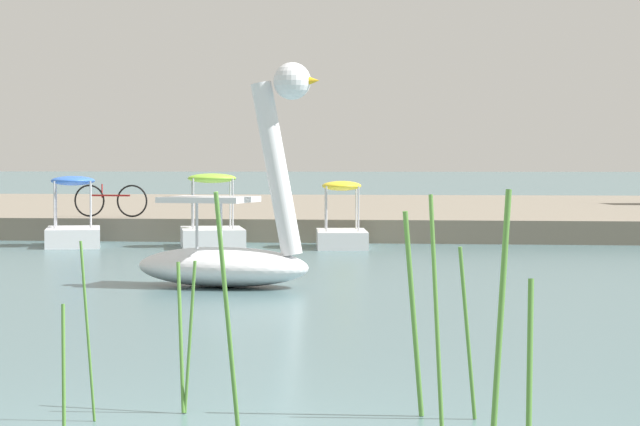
% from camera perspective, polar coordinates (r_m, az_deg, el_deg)
% --- Properties ---
extents(shore_bank_far, '(158.25, 22.39, 0.51)m').
position_cam_1_polar(shore_bank_far, '(38.79, 4.70, 0.03)').
color(shore_bank_far, slate).
rests_on(shore_bank_far, ground_plane).
extents(swan_boat, '(2.76, 1.67, 3.13)m').
position_cam_1_polar(swan_boat, '(17.89, -3.96, -1.28)').
color(swan_boat, white).
rests_on(swan_boat, ground_plane).
extents(pedal_boat_yellow, '(1.29, 2.14, 1.38)m').
position_cam_1_polar(pedal_boat_yellow, '(26.27, 0.98, -0.65)').
color(pedal_boat_yellow, white).
rests_on(pedal_boat_yellow, ground_plane).
extents(pedal_boat_lime, '(1.73, 2.24, 1.53)m').
position_cam_1_polar(pedal_boat_lime, '(26.52, -4.85, -0.65)').
color(pedal_boat_lime, white).
rests_on(pedal_boat_lime, ground_plane).
extents(pedal_boat_blue, '(1.64, 2.25, 1.48)m').
position_cam_1_polar(pedal_boat_blue, '(27.19, -11.00, -0.55)').
color(pedal_boat_blue, white).
rests_on(pedal_boat_blue, ground_plane).
extents(bicycle_parked, '(1.78, 0.20, 0.76)m').
position_cam_1_polar(bicycle_parked, '(29.58, -9.36, 0.55)').
color(bicycle_parked, black).
rests_on(bicycle_parked, shore_bank_far).
extents(reed_clump_foreground, '(2.95, 1.46, 1.59)m').
position_cam_1_polar(reed_clump_foreground, '(8.00, 2.19, -5.39)').
color(reed_clump_foreground, '#4C7F33').
rests_on(reed_clump_foreground, ground_plane).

